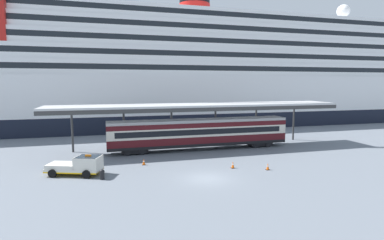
% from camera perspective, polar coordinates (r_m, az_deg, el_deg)
% --- Properties ---
extents(ground_plane, '(400.00, 400.00, 0.00)m').
position_cam_1_polar(ground_plane, '(29.24, 2.88, -10.81)').
color(ground_plane, slate).
extents(cruise_ship, '(163.91, 31.93, 31.84)m').
position_cam_1_polar(cruise_ship, '(72.13, -3.15, 8.28)').
color(cruise_ship, black).
rests_on(cruise_ship, ground).
extents(platform_canopy, '(39.13, 5.71, 6.09)m').
position_cam_1_polar(platform_canopy, '(41.10, 1.32, 2.57)').
color(platform_canopy, silver).
rests_on(platform_canopy, ground).
extents(train_carriage, '(24.21, 2.81, 4.11)m').
position_cam_1_polar(train_carriage, '(41.09, 1.49, -2.34)').
color(train_carriage, black).
rests_on(train_carriage, ground).
extents(service_truck, '(5.58, 3.71, 2.02)m').
position_cam_1_polar(service_truck, '(31.94, -20.22, -7.86)').
color(service_truck, silver).
rests_on(service_truck, ground).
extents(traffic_cone_near, '(0.36, 0.36, 0.75)m').
position_cam_1_polar(traffic_cone_near, '(32.79, 7.60, -8.24)').
color(traffic_cone_near, black).
rests_on(traffic_cone_near, ground).
extents(traffic_cone_mid, '(0.36, 0.36, 0.70)m').
position_cam_1_polar(traffic_cone_mid, '(32.85, 13.90, -8.40)').
color(traffic_cone_mid, black).
rests_on(traffic_cone_mid, ground).
extents(traffic_cone_far, '(0.36, 0.36, 0.70)m').
position_cam_1_polar(traffic_cone_far, '(34.18, -8.95, -7.68)').
color(traffic_cone_far, black).
rests_on(traffic_cone_far, ground).
extents(dockside_crane, '(16.60, 4.40, 54.59)m').
position_cam_1_polar(dockside_crane, '(59.74, -30.85, 13.20)').
color(dockside_crane, '#595960').
rests_on(dockside_crane, ground).
extents(quay_bollard, '(0.48, 0.48, 0.96)m').
position_cam_1_polar(quay_bollard, '(30.03, -16.37, -9.59)').
color(quay_bollard, black).
rests_on(quay_bollard, ground).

